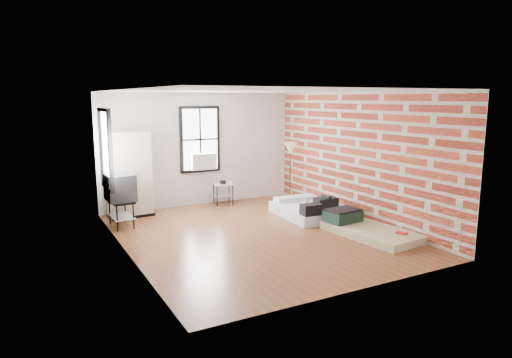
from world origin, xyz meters
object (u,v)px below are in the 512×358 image
side_table (223,188)px  mattress_main (310,210)px  mattress_bare (365,228)px  floor_lamp (291,151)px  tv_stand (120,189)px  wardrobe (129,175)px

side_table → mattress_main: bearing=-58.6°
mattress_bare → floor_lamp: size_ratio=1.29×
tv_stand → floor_lamp: bearing=1.9°
mattress_main → tv_stand: tv_stand is taller
mattress_bare → tv_stand: (-4.12, 2.84, 0.68)m
side_table → tv_stand: size_ratio=0.55×
wardrobe → tv_stand: wardrobe is taller
mattress_main → mattress_bare: (0.17, -1.66, -0.03)m
mattress_main → mattress_bare: mattress_main is taller
mattress_main → mattress_bare: 1.67m
wardrobe → tv_stand: bearing=-117.7°
mattress_main → mattress_bare: bearing=-80.2°
side_table → tv_stand: tv_stand is taller
mattress_bare → side_table: side_table is taller
tv_stand → side_table: bearing=15.5°
mattress_main → side_table: size_ratio=2.90×
mattress_bare → wardrobe: wardrobe is taller
mattress_main → mattress_bare: size_ratio=0.90×
mattress_bare → tv_stand: bearing=139.8°
wardrobe → side_table: (2.35, 0.07, -0.55)m
mattress_main → wardrobe: (-3.60, 1.97, 0.81)m
mattress_main → floor_lamp: floor_lamp is taller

